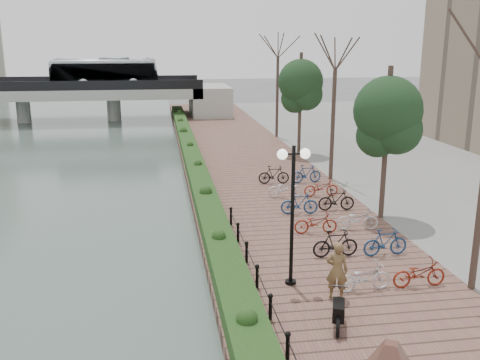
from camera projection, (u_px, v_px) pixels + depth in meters
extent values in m
cube|color=brown|center=(256.00, 179.00, 30.94)|extent=(8.00, 75.00, 0.50)
cube|color=#193212|center=(194.00, 162.00, 32.70)|extent=(1.10, 56.00, 0.60)
cylinder|color=black|center=(288.00, 348.00, 12.70)|extent=(0.10, 0.10, 0.70)
cylinder|color=black|center=(270.00, 308.00, 14.61)|extent=(0.10, 0.10, 0.70)
cylinder|color=black|center=(257.00, 278.00, 16.53)|extent=(0.10, 0.10, 0.70)
cylinder|color=black|center=(247.00, 253.00, 18.44)|extent=(0.10, 0.10, 0.70)
cylinder|color=black|center=(238.00, 233.00, 20.36)|extent=(0.10, 0.10, 0.70)
cylinder|color=black|center=(231.00, 217.00, 22.27)|extent=(0.10, 0.10, 0.70)
cylinder|color=black|center=(292.00, 217.00, 16.38)|extent=(0.12, 0.12, 4.44)
cylinder|color=black|center=(294.00, 154.00, 15.89)|extent=(0.70, 0.06, 0.06)
sphere|color=white|center=(282.00, 154.00, 15.84)|extent=(0.32, 0.32, 0.32)
sphere|color=white|center=(305.00, 154.00, 15.94)|extent=(0.32, 0.32, 0.32)
imported|color=brown|center=(337.00, 270.00, 15.75)|extent=(0.75, 0.62, 1.77)
imported|color=silver|center=(364.00, 277.00, 16.34)|extent=(0.60, 1.71, 0.90)
imported|color=black|center=(336.00, 245.00, 18.82)|extent=(0.47, 1.66, 1.00)
imported|color=maroon|center=(315.00, 222.00, 21.32)|extent=(0.60, 1.72, 0.90)
imported|color=navy|center=(299.00, 202.00, 23.80)|extent=(0.47, 1.66, 1.00)
imported|color=silver|center=(285.00, 188.00, 26.30)|extent=(0.60, 1.71, 0.90)
imported|color=black|center=(274.00, 175.00, 28.78)|extent=(0.47, 1.66, 1.00)
imported|color=maroon|center=(419.00, 273.00, 16.61)|extent=(0.60, 1.71, 0.90)
imported|color=navy|center=(385.00, 242.00, 19.08)|extent=(0.47, 1.66, 1.00)
imported|color=silver|center=(358.00, 220.00, 21.58)|extent=(0.60, 1.72, 0.90)
imported|color=black|center=(337.00, 201.00, 24.06)|extent=(0.47, 1.66, 1.00)
imported|color=maroon|center=(320.00, 187.00, 26.56)|extent=(0.60, 1.71, 0.90)
imported|color=navy|center=(306.00, 174.00, 29.04)|extent=(0.47, 1.66, 1.00)
cube|color=#959691|center=(22.00, 93.00, 53.81)|extent=(36.00, 8.00, 1.00)
cube|color=black|center=(11.00, 86.00, 49.84)|extent=(36.00, 0.15, 0.90)
cube|color=black|center=(30.00, 81.00, 57.30)|extent=(36.00, 0.15, 0.90)
cylinder|color=#959691|center=(23.00, 110.00, 54.24)|extent=(1.40, 1.40, 2.50)
cylinder|color=#959691|center=(114.00, 109.00, 55.56)|extent=(1.40, 1.40, 2.50)
imported|color=white|center=(105.00, 72.00, 54.52)|extent=(2.52, 10.77, 3.00)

